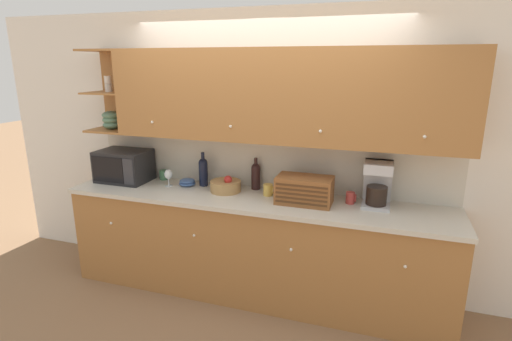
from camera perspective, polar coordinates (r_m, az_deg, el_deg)
The scene contains 16 objects.
ground_plane at distance 4.26m, azimuth 0.96°, elevation -14.79°, with size 24.00×24.00×0.00m, color #896647.
wall_back at distance 3.80m, azimuth 1.18°, elevation 2.62°, with size 5.89×0.06×2.60m.
counter_unit at distance 3.77m, azimuth -0.46°, elevation -10.74°, with size 3.51×0.65×0.96m.
backsplash_panel at distance 3.79m, azimuth 1.01°, elevation 1.17°, with size 3.49×0.01×0.50m.
upper_cabinets at distance 3.47m, azimuth 2.83°, elevation 10.60°, with size 3.49×0.40×0.79m.
microwave at distance 4.25m, azimuth -18.34°, elevation 0.65°, with size 0.50×0.37×0.32m.
mug at distance 4.22m, azimuth -13.04°, elevation -0.61°, with size 0.09×0.08×0.10m.
wine_glass at distance 3.97m, azimuth -12.41°, elevation -0.62°, with size 0.08×0.08×0.17m.
bowl_stack_on_counter at distance 3.97m, azimuth -9.80°, elevation -1.66°, with size 0.16×0.16×0.07m.
second_wine_bottle at distance 3.92m, azimuth -7.54°, elevation -0.01°, with size 0.09×0.09×0.33m.
fruit_basket at distance 3.74m, azimuth -4.35°, elevation -2.19°, with size 0.29×0.29×0.16m.
wine_bottle at distance 3.78m, azimuth -0.03°, elevation -0.63°, with size 0.09×0.09×0.30m.
mug_blue_second at distance 3.63m, azimuth 1.79°, elevation -2.78°, with size 0.10×0.09×0.10m.
bread_box at distance 3.44m, azimuth 6.93°, elevation -2.79°, with size 0.47×0.27×0.23m.
mug_patterned_third at distance 3.52m, azimuth 13.38°, elevation -3.82°, with size 0.09×0.08×0.10m.
coffee_maker at distance 3.47m, azimuth 16.96°, elevation -1.83°, with size 0.23×0.24×0.39m.
Camera 1 is at (1.10, -3.52, 2.14)m, focal length 28.00 mm.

